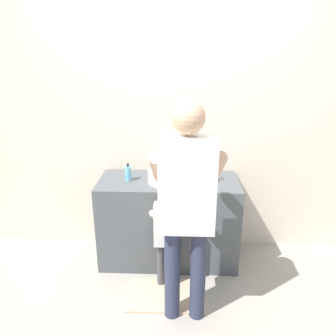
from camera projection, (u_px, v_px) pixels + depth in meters
name	position (u px, v px, depth m)	size (l,w,h in m)	color
ground_plane	(167.00, 277.00, 2.92)	(14.00, 14.00, 0.00)	#9E998E
back_wall	(170.00, 116.00, 3.05)	(4.40, 0.08, 2.70)	beige
vanity_cabinet	(169.00, 221.00, 3.07)	(1.28, 0.54, 0.82)	#4C5156
sink_basin	(169.00, 176.00, 2.89)	(0.38, 0.38, 0.11)	silver
faucet	(169.00, 165.00, 3.10)	(0.18, 0.14, 0.18)	#B7BABF
toothbrush_cup	(211.00, 176.00, 2.88)	(0.07, 0.07, 0.21)	#4C8EB2
soap_bottle	(128.00, 173.00, 2.91)	(0.06, 0.06, 0.16)	#66B2D1
bath_mat	(166.00, 295.00, 2.68)	(0.64, 0.40, 0.02)	#CCAD8E
child_toddler	(167.00, 230.00, 2.64)	(0.28, 0.28, 0.91)	#47474C
adult_parent	(187.00, 198.00, 2.18)	(0.51, 0.54, 1.64)	#2D334C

